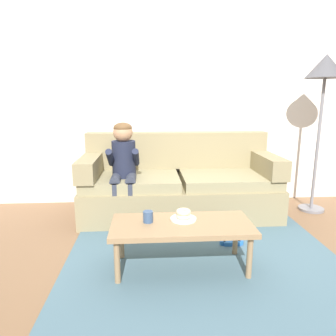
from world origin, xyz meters
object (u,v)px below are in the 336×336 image
donut (183,216)px  floor_lamp (325,77)px  mug (148,217)px  toy_controller (232,243)px  couch (179,186)px  person_child (123,163)px  coffee_table (182,228)px

donut → floor_lamp: (1.74, 1.17, 1.17)m
mug → toy_controller: mug is taller
toy_controller → couch: bearing=92.4°
couch → toy_controller: 1.02m
couch → toy_controller: (0.41, -0.88, -0.32)m
person_child → floor_lamp: size_ratio=0.60×
coffee_table → person_child: 1.20m
couch → coffee_table: size_ratio=2.00×
couch → donut: 1.17m
donut → couch: bearing=85.7°
floor_lamp → couch: bearing=-179.9°
person_child → toy_controller: size_ratio=4.87×
couch → mug: bearing=-107.3°
coffee_table → couch: bearing=85.0°
person_child → toy_controller: 1.39m
mug → floor_lamp: floor_lamp is taller
floor_lamp → coffee_table: bearing=-144.8°
couch → floor_lamp: size_ratio=1.21×
person_child → mug: (0.26, -0.99, -0.24)m
donut → toy_controller: (0.49, 0.29, -0.40)m
person_child → donut: bearing=-60.4°
mug → donut: bearing=6.1°
coffee_table → floor_lamp: floor_lamp is taller
coffee_table → mug: mug is taller
couch → donut: (-0.09, -1.17, 0.08)m
couch → mug: size_ratio=24.72×
toy_controller → floor_lamp: size_ratio=0.12×
toy_controller → floor_lamp: 2.18m
person_child → floor_lamp: 2.47m
floor_lamp → donut: bearing=-146.1°
coffee_table → donut: donut is taller
donut → mug: bearing=-173.9°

